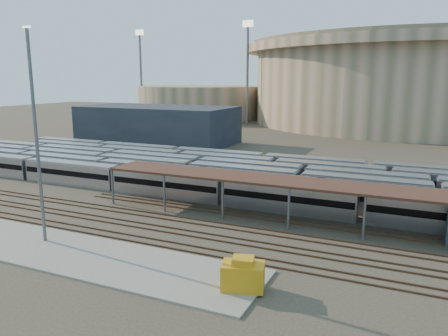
% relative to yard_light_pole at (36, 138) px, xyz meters
% --- Properties ---
extents(ground, '(420.00, 420.00, 0.00)m').
position_rel_yard_light_pole_xyz_m(ground, '(5.40, 13.71, -11.54)').
color(ground, '#383026').
rests_on(ground, ground).
extents(apron, '(50.00, 9.00, 0.20)m').
position_rel_yard_light_pole_xyz_m(apron, '(0.40, -1.29, -11.44)').
color(apron, gray).
rests_on(apron, ground).
extents(subway_trains, '(124.54, 23.90, 3.60)m').
position_rel_yard_light_pole_xyz_m(subway_trains, '(7.40, 32.21, -9.74)').
color(subway_trains, '#ADACB1').
rests_on(subway_trains, ground).
extents(inspection_shed, '(60.30, 6.00, 5.30)m').
position_rel_yard_light_pole_xyz_m(inspection_shed, '(27.40, 17.71, -6.55)').
color(inspection_shed, slate).
rests_on(inspection_shed, ground).
extents(empty_tracks, '(170.00, 9.62, 0.18)m').
position_rel_yard_light_pole_xyz_m(empty_tracks, '(5.40, 8.71, -11.45)').
color(empty_tracks, '#4C3323').
rests_on(empty_tracks, ground).
extents(stadium, '(124.00, 124.00, 32.50)m').
position_rel_yard_light_pole_xyz_m(stadium, '(30.40, 153.71, 4.93)').
color(stadium, tan).
rests_on(stadium, ground).
extents(secondary_arena, '(56.00, 56.00, 14.00)m').
position_rel_yard_light_pole_xyz_m(secondary_arena, '(-54.60, 143.71, -4.54)').
color(secondary_arena, tan).
rests_on(secondary_arena, ground).
extents(service_building, '(42.00, 20.00, 10.00)m').
position_rel_yard_light_pole_xyz_m(service_building, '(-29.60, 68.71, -6.54)').
color(service_building, '#1E232D').
rests_on(service_building, ground).
extents(floodlight_0, '(4.00, 1.00, 38.40)m').
position_rel_yard_light_pole_xyz_m(floodlight_0, '(-24.60, 123.71, 9.11)').
color(floodlight_0, slate).
rests_on(floodlight_0, ground).
extents(floodlight_1, '(4.00, 1.00, 38.40)m').
position_rel_yard_light_pole_xyz_m(floodlight_1, '(-79.60, 133.71, 9.11)').
color(floodlight_1, slate).
rests_on(floodlight_1, ground).
extents(floodlight_3, '(4.00, 1.00, 38.40)m').
position_rel_yard_light_pole_xyz_m(floodlight_3, '(-4.60, 173.71, 9.11)').
color(floodlight_3, slate).
rests_on(floodlight_3, ground).
extents(yard_light_pole, '(0.80, 0.36, 22.51)m').
position_rel_yard_light_pole_xyz_m(yard_light_pole, '(0.00, 0.00, 0.00)').
color(yard_light_pole, slate).
rests_on(yard_light_pole, apron).
extents(yellow_equipment, '(4.02, 3.10, 2.22)m').
position_rel_yard_light_pole_xyz_m(yellow_equipment, '(23.90, -1.41, -10.23)').
color(yellow_equipment, '#C18512').
rests_on(yellow_equipment, apron).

